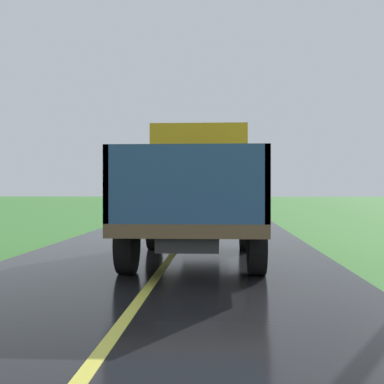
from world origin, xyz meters
name	(u,v)px	position (x,y,z in m)	size (l,w,h in m)	color
banana_truck_near	(197,188)	(0.52, 12.21, 1.48)	(2.38, 5.82, 2.80)	#2D2D30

